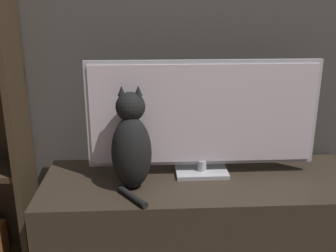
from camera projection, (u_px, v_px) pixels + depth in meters
The scene contains 4 objects.
wall_back at pixel (199, 11), 1.95m from camera, with size 4.80×0.05×2.60m.
tv_stand at pixel (202, 227), 1.97m from camera, with size 1.53×0.55×0.53m.
tv at pixel (202, 116), 1.85m from camera, with size 1.09×0.15×0.56m.
cat at pixel (131, 145), 1.75m from camera, with size 0.18×0.31×0.47m.
Camera 1 is at (-0.26, -0.80, 1.35)m, focal length 42.00 mm.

